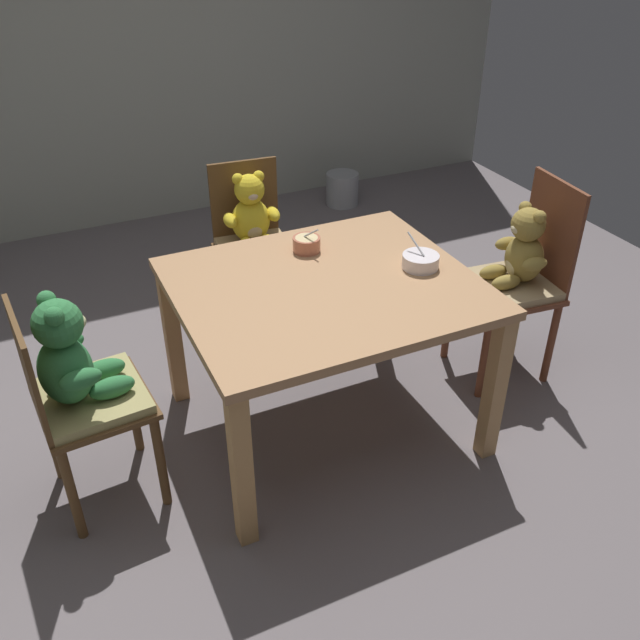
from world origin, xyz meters
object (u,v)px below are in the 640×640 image
teddy_chair_near_right (518,267)px  porridge_bowl_terracotta_far_center (307,244)px  dining_table (325,304)px  teddy_chair_far_center (252,230)px  teddy_chair_near_left (75,376)px  porridge_bowl_white_near_right (421,261)px  metal_pail (342,189)px

teddy_chair_near_right → porridge_bowl_terracotta_far_center: (-0.93, 0.27, 0.19)m
teddy_chair_near_right → dining_table: bearing=6.3°
porridge_bowl_terracotta_far_center → dining_table: bearing=-99.5°
teddy_chair_far_center → teddy_chair_near_right: bearing=52.0°
teddy_chair_near_left → porridge_bowl_terracotta_far_center: (1.01, 0.29, 0.17)m
porridge_bowl_white_near_right → metal_pail: (0.76, 2.19, -0.62)m
teddy_chair_near_right → porridge_bowl_white_near_right: teddy_chair_near_right is taller
teddy_chair_near_left → porridge_bowl_terracotta_far_center: bearing=11.0°
porridge_bowl_white_near_right → teddy_chair_far_center: bearing=112.3°
dining_table → teddy_chair_far_center: (0.02, 0.89, -0.06)m
teddy_chair_near_right → porridge_bowl_white_near_right: size_ratio=6.00×
teddy_chair_far_center → teddy_chair_near_left: teddy_chair_near_left is taller
teddy_chair_far_center → metal_pail: teddy_chair_far_center is taller
dining_table → teddy_chair_far_center: teddy_chair_far_center is taller
teddy_chair_near_left → porridge_bowl_terracotta_far_center: size_ratio=7.31×
teddy_chair_far_center → porridge_bowl_terracotta_far_center: (0.03, -0.60, 0.19)m
dining_table → teddy_chair_far_center: 0.89m
teddy_chair_near_right → porridge_bowl_white_near_right: bearing=11.3°
porridge_bowl_terracotta_far_center → metal_pail: size_ratio=0.51×
teddy_chair_near_left → porridge_bowl_terracotta_far_center: 1.07m
teddy_chair_near_right → porridge_bowl_terracotta_far_center: 0.98m
teddy_chair_near_left → metal_pail: teddy_chair_near_left is taller
teddy_chair_near_left → teddy_chair_near_right: size_ratio=0.94×
teddy_chair_far_center → teddy_chair_near_right: 1.29m
dining_table → porridge_bowl_white_near_right: 0.42m
teddy_chair_near_left → metal_pail: 3.06m
teddy_chair_far_center → teddy_chair_near_left: bearing=-43.3°
dining_table → porridge_bowl_white_near_right: size_ratio=7.31×
porridge_bowl_terracotta_far_center → porridge_bowl_white_near_right: size_ratio=0.77×
teddy_chair_near_right → teddy_chair_far_center: bearing=-36.9°
metal_pail → teddy_chair_near_left: bearing=-134.7°
dining_table → teddy_chair_near_right: teddy_chair_near_right is taller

